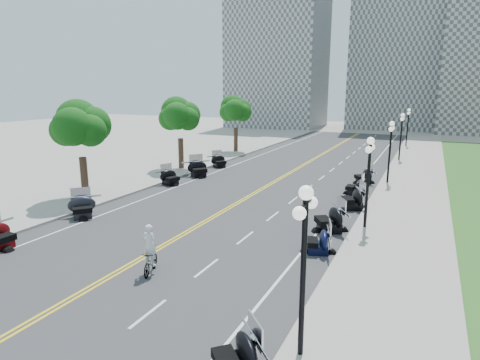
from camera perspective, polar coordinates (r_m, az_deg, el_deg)
The scene contains 46 objects.
ground at distance 22.47m, azimuth -6.74°, elevation -6.92°, with size 160.00×160.00×0.00m, color gray.
road at distance 31.02m, azimuth 3.08°, elevation -1.31°, with size 16.00×90.00×0.01m, color #333335.
centerline_yellow_a at distance 31.06m, azimuth 2.88°, elevation -1.28°, with size 0.12×90.00×0.00m, color yellow.
centerline_yellow_b at distance 30.97m, azimuth 3.29°, elevation -1.32°, with size 0.12×90.00×0.00m, color yellow.
edge_line_north at distance 29.28m, azimuth 14.75°, elevation -2.56°, with size 0.12×90.00×0.00m, color white.
edge_line_south at distance 33.89m, azimuth -6.98°, elevation -0.17°, with size 0.12×90.00×0.00m, color white.
lane_dash_4 at distance 14.85m, azimuth -12.91°, elevation -18.02°, with size 0.12×2.00×0.00m, color white.
lane_dash_5 at distance 17.76m, azimuth -4.76°, elevation -12.34°, with size 0.12×2.00×0.00m, color white.
lane_dash_6 at distance 21.03m, azimuth 0.75°, elevation -8.20°, with size 0.12×2.00×0.00m, color white.
lane_dash_7 at distance 24.52m, azimuth 4.67°, elevation -5.15°, with size 0.12×2.00×0.00m, color white.
lane_dash_8 at distance 28.15m, azimuth 7.57°, elevation -2.86°, with size 0.12×2.00×0.00m, color white.
lane_dash_9 at distance 31.86m, azimuth 9.79°, elevation -1.09°, with size 0.12×2.00×0.00m, color white.
lane_dash_10 at distance 35.64m, azimuth 11.54°, elevation 0.31°, with size 0.12×2.00×0.00m, color white.
lane_dash_11 at distance 39.46m, azimuth 12.95°, elevation 1.43°, with size 0.12×2.00×0.00m, color white.
lane_dash_12 at distance 43.31m, azimuth 14.12°, elevation 2.36°, with size 0.12×2.00×0.00m, color white.
lane_dash_13 at distance 47.19m, azimuth 15.10°, elevation 3.14°, with size 0.12×2.00×0.00m, color white.
lane_dash_14 at distance 51.08m, azimuth 15.92°, elevation 3.79°, with size 0.12×2.00×0.00m, color white.
lane_dash_15 at distance 55.00m, azimuth 16.63°, elevation 4.35°, with size 0.12×2.00×0.00m, color white.
lane_dash_16 at distance 58.92m, azimuth 17.25°, elevation 4.84°, with size 0.12×2.00×0.00m, color white.
lane_dash_17 at distance 62.85m, azimuth 17.79°, elevation 5.27°, with size 0.12×2.00×0.00m, color white.
lane_dash_18 at distance 66.79m, azimuth 18.27°, elevation 5.64°, with size 0.12×2.00×0.00m, color white.
lane_dash_19 at distance 70.74m, azimuth 18.70°, elevation 5.98°, with size 0.12×2.00×0.00m, color white.
sidewalk_north at distance 28.86m, azimuth 22.78°, elevation -3.25°, with size 5.00×90.00×0.15m, color #9E9991.
sidewalk_south at distance 36.20m, azimuth -12.48°, elevation 0.55°, with size 5.00×90.00×0.15m, color #9E9991.
distant_block_a at distance 85.27m, azimuth 5.39°, elevation 16.37°, with size 18.00×14.00×26.00m, color gray.
distant_block_b at distance 86.50m, azimuth 21.35°, elevation 16.86°, with size 16.00×12.00×30.00m, color gray.
street_lamp_1 at distance 11.37m, azimuth 8.96°, elevation -13.11°, with size 0.50×1.20×4.90m, color black, non-canonical shape.
street_lamp_2 at distance 22.58m, azimuth 17.70°, elevation -0.48°, with size 0.50×1.20×4.90m, color black, non-canonical shape.
street_lamp_3 at distance 34.33m, azimuth 20.52°, elevation 3.68°, with size 0.50×1.20×4.90m, color black, non-canonical shape.
street_lamp_4 at distance 46.21m, azimuth 21.90°, elevation 5.71°, with size 0.50×1.20×4.90m, color black, non-canonical shape.
street_lamp_5 at distance 58.14m, azimuth 22.72°, elevation 6.90°, with size 0.50×1.20×4.90m, color black, non-canonical shape.
tree_2 at distance 29.31m, azimuth -21.76°, elevation 6.40°, with size 4.80×4.80×9.20m, color #235619, non-canonical shape.
tree_3 at distance 38.47m, azimuth -8.55°, elevation 8.46°, with size 4.80×4.80×9.20m, color #235619, non-canonical shape.
tree_4 at distance 48.87m, azimuth -0.61°, elevation 9.48°, with size 4.80×4.80×9.20m, color #235619, non-canonical shape.
motorcycle_n_3 at distance 11.62m, azimuth -0.49°, elevation -23.57°, with size 1.84×1.84×1.29m, color black, non-canonical shape.
motorcycle_n_5 at distance 19.36m, azimuth 11.03°, elevation -8.36°, with size 1.82×1.82×1.27m, color black, non-canonical shape.
motorcycle_n_6 at distance 22.23m, azimuth 12.63°, elevation -5.31°, with size 2.16×2.16×1.51m, color black, non-canonical shape.
motorcycle_n_7 at distance 26.71m, azimuth 15.72°, elevation -2.47°, with size 2.11×2.11×1.48m, color black, non-canonical shape.
motorcycle_n_8 at distance 30.41m, azimuth 16.00°, elevation -0.84°, with size 1.84×1.84×1.29m, color black, non-canonical shape.
motorcycle_n_9 at distance 34.24m, azimuth 17.19°, elevation 0.63°, with size 1.94×1.94×1.36m, color black, non-canonical shape.
motorcycle_s_5 at distance 25.81m, azimuth -21.56°, elevation -3.50°, with size 2.02×2.02×1.42m, color black, non-canonical shape.
motorcycle_s_7 at distance 32.75m, azimuth -9.89°, elevation 0.48°, with size 1.94×1.94×1.36m, color black, non-canonical shape.
motorcycle_s_8 at distance 35.46m, azimuth -5.94°, elevation 1.70°, with size 2.23×2.23×1.56m, color black, non-canonical shape.
motorcycle_s_9 at distance 39.66m, azimuth -2.97°, elevation 2.76°, with size 1.91×1.91×1.33m, color black, non-canonical shape.
bicycle at distance 17.49m, azimuth -12.60°, elevation -11.25°, with size 0.47×1.68×1.01m, color #A51414.
cyclist_rider at distance 16.98m, azimuth -12.83°, elevation -6.92°, with size 0.65×0.43×1.79m, color white.
Camera 1 is at (11.37, -17.86, 7.53)m, focal length 30.00 mm.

